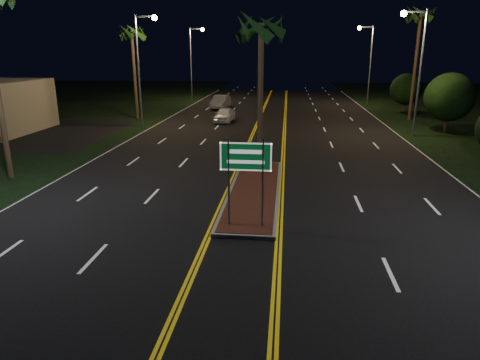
# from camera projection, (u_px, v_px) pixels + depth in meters

# --- Properties ---
(ground) EXTENTS (120.00, 120.00, 0.00)m
(ground) POSITION_uv_depth(u_px,v_px,m) (237.00, 266.00, 12.86)
(ground) COLOR black
(ground) RESTS_ON ground
(median_island) EXTENTS (2.25, 10.25, 0.17)m
(median_island) POSITION_uv_depth(u_px,v_px,m) (254.00, 191.00, 19.49)
(median_island) COLOR gray
(median_island) RESTS_ON ground
(highway_sign) EXTENTS (1.80, 0.08, 3.20)m
(highway_sign) POSITION_uv_depth(u_px,v_px,m) (246.00, 165.00, 14.82)
(highway_sign) COLOR gray
(highway_sign) RESTS_ON ground
(streetlight_left_mid) EXTENTS (1.91, 0.44, 9.00)m
(streetlight_left_mid) POSITION_uv_depth(u_px,v_px,m) (142.00, 58.00, 35.16)
(streetlight_left_mid) COLOR gray
(streetlight_left_mid) RESTS_ON ground
(streetlight_left_far) EXTENTS (1.91, 0.44, 9.00)m
(streetlight_left_far) POSITION_uv_depth(u_px,v_px,m) (194.00, 55.00, 54.19)
(streetlight_left_far) COLOR gray
(streetlight_left_far) RESTS_ON ground
(streetlight_right_mid) EXTENTS (1.91, 0.44, 9.00)m
(streetlight_right_mid) POSITION_uv_depth(u_px,v_px,m) (416.00, 59.00, 31.06)
(streetlight_right_mid) COLOR gray
(streetlight_right_mid) RESTS_ON ground
(streetlight_right_far) EXTENTS (1.91, 0.44, 9.00)m
(streetlight_right_far) POSITION_uv_depth(u_px,v_px,m) (368.00, 56.00, 50.09)
(streetlight_right_far) COLOR gray
(streetlight_right_far) RESTS_ON ground
(palm_median) EXTENTS (2.40, 2.40, 8.30)m
(palm_median) POSITION_uv_depth(u_px,v_px,m) (261.00, 28.00, 20.75)
(palm_median) COLOR #382819
(palm_median) RESTS_ON ground
(palm_left_far) EXTENTS (2.40, 2.40, 8.80)m
(palm_left_far) POSITION_uv_depth(u_px,v_px,m) (132.00, 33.00, 38.59)
(palm_left_far) COLOR #382819
(palm_left_far) RESTS_ON ground
(palm_right_far) EXTENTS (2.40, 2.40, 10.30)m
(palm_right_far) POSITION_uv_depth(u_px,v_px,m) (421.00, 16.00, 37.43)
(palm_right_far) COLOR #382819
(palm_right_far) RESTS_ON ground
(shrub_mid) EXTENTS (3.78, 3.78, 4.62)m
(shrub_mid) POSITION_uv_depth(u_px,v_px,m) (449.00, 97.00, 33.45)
(shrub_mid) COLOR #382819
(shrub_mid) RESTS_ON ground
(shrub_far) EXTENTS (3.24, 3.24, 3.96)m
(shrub_far) POSITION_uv_depth(u_px,v_px,m) (406.00, 89.00, 45.01)
(shrub_far) COLOR #382819
(shrub_far) RESTS_ON ground
(car_near) EXTENTS (2.27, 4.57, 1.47)m
(car_near) POSITION_uv_depth(u_px,v_px,m) (225.00, 114.00, 38.88)
(car_near) COLOR white
(car_near) RESTS_ON ground
(car_far) EXTENTS (2.52, 5.21, 1.69)m
(car_far) POSITION_uv_depth(u_px,v_px,m) (221.00, 101.00, 48.03)
(car_far) COLOR #A8ACB2
(car_far) RESTS_ON ground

